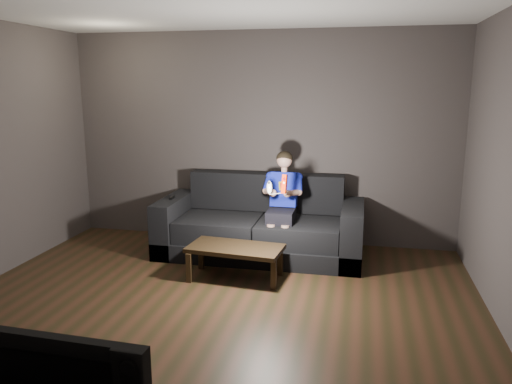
# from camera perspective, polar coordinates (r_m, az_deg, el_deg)

# --- Properties ---
(floor) EXTENTS (5.00, 5.00, 0.00)m
(floor) POSITION_cam_1_polar(r_m,az_deg,el_deg) (4.50, -6.22, -14.75)
(floor) COLOR black
(floor) RESTS_ON ground
(back_wall) EXTENTS (5.00, 0.04, 2.70)m
(back_wall) POSITION_cam_1_polar(r_m,az_deg,el_deg) (6.46, 0.46, 6.15)
(back_wall) COLOR #3F3837
(back_wall) RESTS_ON ground
(sofa) EXTENTS (2.43, 1.05, 0.94)m
(sofa) POSITION_cam_1_polar(r_m,az_deg,el_deg) (6.07, 0.53, -4.30)
(sofa) COLOR black
(sofa) RESTS_ON floor
(child) EXTENTS (0.46, 0.56, 1.13)m
(child) POSITION_cam_1_polar(r_m,az_deg,el_deg) (5.84, 3.05, -0.31)
(child) COLOR black
(child) RESTS_ON sofa
(wii_remote_red) EXTENTS (0.06, 0.08, 0.21)m
(wii_remote_red) POSITION_cam_1_polar(r_m,az_deg,el_deg) (5.36, 3.25, 0.93)
(wii_remote_red) COLOR red
(wii_remote_red) RESTS_ON child
(nunchuk_white) EXTENTS (0.08, 0.10, 0.15)m
(nunchuk_white) POSITION_cam_1_polar(r_m,az_deg,el_deg) (5.40, 1.54, 0.54)
(nunchuk_white) COLOR white
(nunchuk_white) RESTS_ON child
(wii_remote_black) EXTENTS (0.05, 0.15, 0.03)m
(wii_remote_black) POSITION_cam_1_polar(r_m,az_deg,el_deg) (6.20, -9.57, -0.60)
(wii_remote_black) COLOR black
(wii_remote_black) RESTS_ON sofa
(coffee_table) EXTENTS (1.03, 0.58, 0.36)m
(coffee_table) POSITION_cam_1_polar(r_m,az_deg,el_deg) (5.31, -2.38, -6.71)
(coffee_table) COLOR black
(coffee_table) RESTS_ON floor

